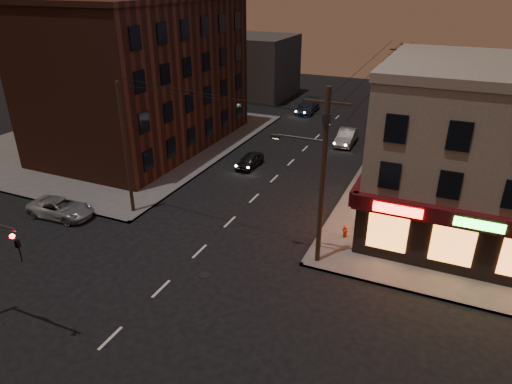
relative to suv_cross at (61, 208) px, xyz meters
The scene contains 15 objects.
ground 11.65m from the suv_cross, 20.12° to the right, with size 120.00×120.00×0.00m, color black.
sidewalk_nw 16.60m from the suv_cross, 115.27° to the left, with size 24.00×28.00×0.15m, color #514F4C.
pizza_building 28.84m from the suv_cross, 19.35° to the left, with size 15.85×12.85×10.50m.
brick_apartment 16.55m from the suv_cross, 103.43° to the left, with size 12.00×20.00×13.00m, color #442116.
bg_building_ne_a 42.25m from the suv_cross, 53.76° to the left, with size 10.00×12.00×7.00m, color #3F3D3A.
bg_building_nw 38.20m from the suv_cross, 93.14° to the left, with size 9.00×10.00×8.00m, color #3F3D3A.
bg_building_ne_b 53.24m from the suv_cross, 64.48° to the left, with size 8.00×8.00×6.00m, color #3F3D3A.
utility_pole_main 18.42m from the suv_cross, ahead, with size 4.20×0.44×10.00m.
utility_pole_far 33.38m from the suv_cross, 57.67° to the left, with size 0.26×0.26×9.00m, color #382619.
utility_pole_west 6.27m from the suv_cross, 31.26° to the left, with size 0.24×0.24×9.00m, color #382619.
suv_cross is the anchor object (origin of this frame).
sedan_near 15.72m from the suv_cross, 59.37° to the left, with size 1.39×3.46×1.18m, color black.
sedan_mid 26.96m from the suv_cross, 58.27° to the left, with size 1.55×4.45×1.47m, color slate.
sedan_far 33.34m from the suv_cross, 77.92° to the left, with size 2.06×5.07×1.47m, color #1B2336.
fire_hydrant 19.19m from the suv_cross, 14.99° to the left, with size 0.38×0.38×0.84m.
Camera 1 is at (12.59, -15.89, 14.91)m, focal length 32.00 mm.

